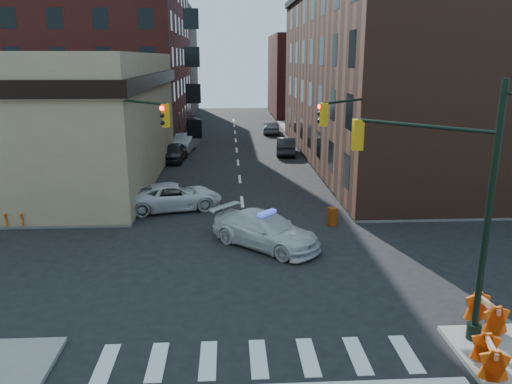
{
  "coord_description": "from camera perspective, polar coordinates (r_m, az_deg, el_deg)",
  "views": [
    {
      "loc": [
        -0.8,
        -19.85,
        8.7
      ],
      "look_at": [
        0.54,
        4.17,
        2.2
      ],
      "focal_mm": 35.0,
      "sensor_mm": 36.0,
      "label": 1
    }
  ],
  "objects": [
    {
      "name": "commercial_row_ne",
      "position": [
        44.58,
        15.2,
        12.42
      ],
      "size": [
        14.0,
        34.0,
        14.0
      ],
      "primitive_type": "cube",
      "color": "#4E2C1F",
      "rests_on": "ground"
    },
    {
      "name": "barrel_bank",
      "position": [
        29.37,
        -12.28,
        -1.39
      ],
      "size": [
        0.68,
        0.68,
        1.06
      ],
      "primitive_type": "cylinder",
      "rotation": [
        0.0,
        0.0,
        -0.17
      ],
      "color": "#ED3C0B",
      "rests_on": "ground"
    },
    {
      "name": "tree_ne_far",
      "position": [
        54.74,
        5.61,
        9.59
      ],
      "size": [
        3.0,
        3.0,
        4.85
      ],
      "color": "black",
      "rests_on": "sidewalk_ne"
    },
    {
      "name": "pedestrian_b",
      "position": [
        29.29,
        -26.06,
        -1.66
      ],
      "size": [
        1.04,
        0.95,
        1.74
      ],
      "primitive_type": "imported",
      "rotation": [
        0.0,
        0.0,
        0.42
      ],
      "color": "black",
      "rests_on": "sidewalk_nw"
    },
    {
      "name": "parked_car_wdeep",
      "position": [
        64.73,
        -7.41,
        7.87
      ],
      "size": [
        2.42,
        4.78,
        1.33
      ],
      "primitive_type": "imported",
      "rotation": [
        0.0,
        0.0,
        -0.12
      ],
      "color": "black",
      "rests_on": "ground"
    },
    {
      "name": "pickup",
      "position": [
        29.78,
        -9.35,
        -0.5
      ],
      "size": [
        6.08,
        3.86,
        1.56
      ],
      "primitive_type": "imported",
      "rotation": [
        0.0,
        0.0,
        1.81
      ],
      "color": "silver",
      "rests_on": "ground"
    },
    {
      "name": "parked_car_efar",
      "position": [
        59.45,
        1.78,
        7.48
      ],
      "size": [
        2.33,
        4.88,
        1.61
      ],
      "primitive_type": "imported",
      "rotation": [
        0.0,
        0.0,
        3.05
      ],
      "color": "gray",
      "rests_on": "ground"
    },
    {
      "name": "parked_car_enear",
      "position": [
        46.45,
        3.49,
        5.29
      ],
      "size": [
        2.28,
        4.98,
        1.58
      ],
      "primitive_type": "imported",
      "rotation": [
        0.0,
        0.0,
        3.01
      ],
      "color": "black",
      "rests_on": "ground"
    },
    {
      "name": "filler_nw",
      "position": [
        83.25,
        -14.17,
        14.2
      ],
      "size": [
        20.0,
        18.0,
        16.0
      ],
      "primitive_type": "cube",
      "color": "brown",
      "rests_on": "ground"
    },
    {
      "name": "sidewalk_nw",
      "position": [
        57.74,
        -25.88,
        5.02
      ],
      "size": [
        34.0,
        54.5,
        0.15
      ],
      "primitive_type": "cube",
      "color": "gray",
      "rests_on": "ground"
    },
    {
      "name": "signal_pole_se",
      "position": [
        16.39,
        21.58,
        -0.39
      ],
      "size": [
        5.4,
        5.27,
        8.0
      ],
      "rotation": [
        0.0,
        0.0,
        2.36
      ],
      "color": "black",
      "rests_on": "sidewalk_se"
    },
    {
      "name": "parked_car_wnear",
      "position": [
        43.7,
        -9.35,
        4.47
      ],
      "size": [
        2.24,
        4.7,
        1.55
      ],
      "primitive_type": "imported",
      "rotation": [
        0.0,
        0.0,
        -0.09
      ],
      "color": "black",
      "rests_on": "ground"
    },
    {
      "name": "barricade_se_b",
      "position": [
        16.06,
        25.12,
        -16.74
      ],
      "size": [
        0.86,
        1.31,
        0.9
      ],
      "primitive_type": null,
      "rotation": [
        0.0,
        0.0,
        1.34
      ],
      "color": "#DF550A",
      "rests_on": "sidewalk_se"
    },
    {
      "name": "filler_ne",
      "position": [
        79.29,
        7.76,
        13.04
      ],
      "size": [
        16.0,
        16.0,
        12.0
      ],
      "primitive_type": "cube",
      "color": "#591E1C",
      "rests_on": "ground"
    },
    {
      "name": "sidewalk_ne",
      "position": [
        58.38,
        21.0,
        5.62
      ],
      "size": [
        34.0,
        54.5,
        0.15
      ],
      "primitive_type": "cube",
      "color": "gray",
      "rests_on": "ground"
    },
    {
      "name": "barricade_nw_b",
      "position": [
        29.06,
        -25.74,
        -2.7
      ],
      "size": [
        1.1,
        0.56,
        0.82
      ],
      "primitive_type": null,
      "rotation": [
        0.0,
        0.0,
        0.01
      ],
      "color": "#E75F0A",
      "rests_on": "sidewalk_nw"
    },
    {
      "name": "apartment_block",
      "position": [
        62.5,
        -20.61,
        17.23
      ],
      "size": [
        25.0,
        25.0,
        24.0
      ],
      "primitive_type": "cube",
      "color": "#591E1C",
      "rests_on": "ground"
    },
    {
      "name": "parked_car_wfar",
      "position": [
        48.58,
        -8.17,
        5.62
      ],
      "size": [
        2.33,
        5.08,
        1.61
      ],
      "primitive_type": "imported",
      "rotation": [
        0.0,
        0.0,
        -0.13
      ],
      "color": "#92949A",
      "rests_on": "ground"
    },
    {
      "name": "police_car",
      "position": [
        23.63,
        1.09,
        -4.39
      ],
      "size": [
        5.63,
        5.45,
        1.62
      ],
      "primitive_type": "imported",
      "rotation": [
        0.0,
        0.0,
        0.82
      ],
      "color": "silver",
      "rests_on": "ground"
    },
    {
      "name": "pedestrian_a",
      "position": [
        27.94,
        -18.22,
        -1.66
      ],
      "size": [
        0.62,
        0.41,
        1.7
      ],
      "primitive_type": "imported",
      "rotation": [
        0.0,
        0.0,
        -0.01
      ],
      "color": "black",
      "rests_on": "sidewalk_nw"
    },
    {
      "name": "pedestrian_c",
      "position": [
        30.44,
        -20.29,
        -0.61
      ],
      "size": [
        1.0,
        0.71,
        1.58
      ],
      "primitive_type": "imported",
      "rotation": [
        0.0,
        0.0,
        0.39
      ],
      "color": "#202530",
      "rests_on": "sidewalk_nw"
    },
    {
      "name": "barricade_nw_a",
      "position": [
        29.87,
        -16.92,
        -1.28
      ],
      "size": [
        1.26,
        0.72,
        0.9
      ],
      "primitive_type": null,
      "rotation": [
        0.0,
        0.0,
        -0.1
      ],
      "color": "red",
      "rests_on": "sidewalk_nw"
    },
    {
      "name": "barricade_se_a",
      "position": [
        18.24,
        24.79,
        -12.6
      ],
      "size": [
        0.79,
        1.38,
        0.98
      ],
      "primitive_type": null,
      "rotation": [
        0.0,
        0.0,
        1.68
      ],
      "color": "#D16309",
      "rests_on": "sidewalk_se"
    },
    {
      "name": "signal_pole_nw",
      "position": [
        26.05,
        -14.39,
        5.01
      ],
      "size": [
        3.58,
        3.67,
        8.0
      ],
      "rotation": [
        0.0,
        0.0,
        -0.79
      ],
      "color": "black",
      "rests_on": "sidewalk_nw"
    },
    {
      "name": "barrel_road",
      "position": [
        26.95,
        8.72,
        -2.8
      ],
      "size": [
        0.69,
        0.69,
        0.98
      ],
      "primitive_type": "cylinder",
      "rotation": [
        0.0,
        0.0,
        -0.31
      ],
      "color": "#E5540A",
      "rests_on": "ground"
    },
    {
      "name": "ground",
      "position": [
        21.69,
        -0.82,
        -8.53
      ],
      "size": [
        140.0,
        140.0,
        0.0
      ],
      "primitive_type": "plane",
      "color": "black",
      "rests_on": "ground"
    },
    {
      "name": "tree_ne_near",
      "position": [
        46.89,
        7.1,
        8.63
      ],
      "size": [
        3.0,
        3.0,
        4.85
      ],
      "color": "black",
      "rests_on": "sidewalk_ne"
    },
    {
      "name": "signal_pole_ne",
      "position": [
        26.42,
        11.44,
        5.32
      ],
      "size": [
        3.67,
        3.58,
        8.0
      ],
      "rotation": [
        0.0,
        0.0,
        -2.36
      ],
      "color": "black",
      "rests_on": "sidewalk_ne"
    }
  ]
}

